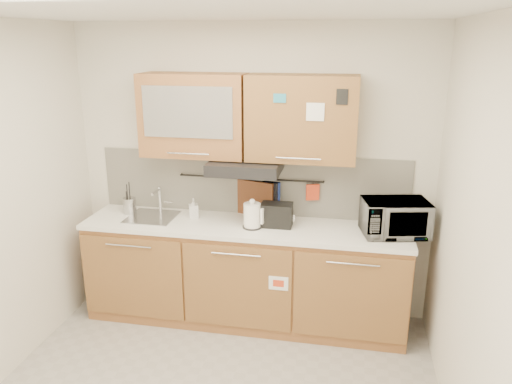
% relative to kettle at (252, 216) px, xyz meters
% --- Properties ---
extents(ceiling, '(3.20, 3.20, 0.00)m').
position_rel_kettle_xyz_m(ceiling, '(-0.08, -1.13, 1.58)').
color(ceiling, white).
rests_on(ceiling, wall_back).
extents(wall_back, '(3.20, 0.00, 3.20)m').
position_rel_kettle_xyz_m(wall_back, '(-0.08, 0.37, 0.28)').
color(wall_back, silver).
rests_on(wall_back, ground).
extents(wall_right, '(0.00, 3.00, 3.00)m').
position_rel_kettle_xyz_m(wall_right, '(1.52, -1.13, 0.28)').
color(wall_right, silver).
rests_on(wall_right, ground).
extents(base_cabinet, '(2.80, 0.64, 0.88)m').
position_rel_kettle_xyz_m(base_cabinet, '(-0.08, 0.06, -0.62)').
color(base_cabinet, '#A06A38').
rests_on(base_cabinet, floor).
extents(countertop, '(2.82, 0.62, 0.04)m').
position_rel_kettle_xyz_m(countertop, '(-0.08, 0.06, -0.12)').
color(countertop, white).
rests_on(countertop, base_cabinet).
extents(backsplash, '(2.80, 0.02, 0.56)m').
position_rel_kettle_xyz_m(backsplash, '(-0.08, 0.36, 0.18)').
color(backsplash, silver).
rests_on(backsplash, countertop).
extents(upper_cabinets, '(1.82, 0.37, 0.70)m').
position_rel_kettle_xyz_m(upper_cabinets, '(-0.09, 0.19, 0.81)').
color(upper_cabinets, '#A06A38').
rests_on(upper_cabinets, wall_back).
extents(range_hood, '(0.60, 0.46, 0.10)m').
position_rel_kettle_xyz_m(range_hood, '(-0.08, 0.12, 0.40)').
color(range_hood, black).
rests_on(range_hood, upper_cabinets).
extents(sink, '(0.42, 0.40, 0.26)m').
position_rel_kettle_xyz_m(sink, '(-0.93, 0.08, -0.10)').
color(sink, silver).
rests_on(sink, countertop).
extents(utensil_rail, '(1.30, 0.02, 0.02)m').
position_rel_kettle_xyz_m(utensil_rail, '(-0.08, 0.32, 0.24)').
color(utensil_rail, black).
rests_on(utensil_rail, backsplash).
extents(utensil_crock, '(0.15, 0.15, 0.29)m').
position_rel_kettle_xyz_m(utensil_crock, '(-1.18, 0.14, -0.03)').
color(utensil_crock, '#A8A8AD').
rests_on(utensil_crock, countertop).
extents(kettle, '(0.19, 0.18, 0.26)m').
position_rel_kettle_xyz_m(kettle, '(0.00, 0.00, 0.00)').
color(kettle, white).
rests_on(kettle, countertop).
extents(toaster, '(0.27, 0.16, 0.20)m').
position_rel_kettle_xyz_m(toaster, '(0.20, 0.07, 0.00)').
color(toaster, black).
rests_on(toaster, countertop).
extents(microwave, '(0.58, 0.45, 0.29)m').
position_rel_kettle_xyz_m(microwave, '(1.17, 0.07, 0.04)').
color(microwave, '#999999').
rests_on(microwave, countertop).
extents(soap_bottle, '(0.10, 0.11, 0.18)m').
position_rel_kettle_xyz_m(soap_bottle, '(-0.56, 0.14, -0.01)').
color(soap_bottle, '#999999').
rests_on(soap_bottle, countertop).
extents(cutting_board, '(0.34, 0.12, 0.43)m').
position_rel_kettle_xyz_m(cutting_board, '(-0.04, 0.31, 0.00)').
color(cutting_board, brown).
rests_on(cutting_board, utensil_rail).
extents(oven_mitt, '(0.14, 0.04, 0.23)m').
position_rel_kettle_xyz_m(oven_mitt, '(0.12, 0.31, 0.10)').
color(oven_mitt, navy).
rests_on(oven_mitt, utensil_rail).
extents(dark_pouch, '(0.15, 0.09, 0.23)m').
position_rel_kettle_xyz_m(dark_pouch, '(0.10, 0.31, 0.10)').
color(dark_pouch, black).
rests_on(dark_pouch, utensil_rail).
extents(pot_holder, '(0.12, 0.05, 0.14)m').
position_rel_kettle_xyz_m(pot_holder, '(0.48, 0.31, 0.15)').
color(pot_holder, red).
rests_on(pot_holder, utensil_rail).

